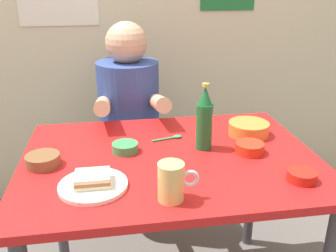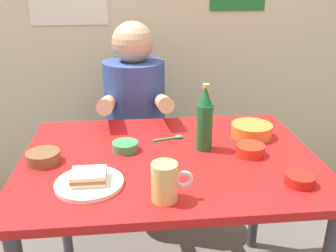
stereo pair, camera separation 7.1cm
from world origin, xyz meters
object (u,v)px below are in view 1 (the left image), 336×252
dining_table (170,177)px  beer_bottle (204,120)px  person_seated (129,101)px  plate_orange (93,185)px  sandwich (93,179)px  beer_mug (172,182)px  stool (132,170)px  sambal_bowl_red (302,175)px

dining_table → beer_bottle: beer_bottle is taller
person_seated → plate_orange: person_seated is taller
plate_orange → sandwich: bearing=0.0°
beer_mug → plate_orange: bearing=156.0°
sandwich → beer_bottle: (0.42, 0.23, 0.09)m
plate_orange → beer_mug: beer_mug is taller
stool → sandwich: 0.93m
stool → plate_orange: (-0.16, -0.82, 0.40)m
person_seated → beer_mug: 0.91m
beer_bottle → beer_mug: bearing=-118.5°
sandwich → beer_mug: size_ratio=0.87×
plate_orange → stool: bearing=78.9°
dining_table → sambal_bowl_red: sambal_bowl_red is taller
plate_orange → sambal_bowl_red: size_ratio=2.29×
plate_orange → sambal_bowl_red: bearing=-5.3°
stool → dining_table: bearing=-79.4°
dining_table → sandwich: 0.36m
sambal_bowl_red → sandwich: bearing=174.7°
plate_orange → sandwich: 0.02m
dining_table → sandwich: (-0.28, -0.19, 0.13)m
person_seated → dining_table: bearing=-79.2°
sandwich → beer_mug: 0.26m
person_seated → beer_mug: (0.08, -0.91, 0.03)m
stool → sambal_bowl_red: 1.10m
person_seated → beer_bottle: bearing=-65.8°
person_seated → sambal_bowl_red: 1.01m
person_seated → sambal_bowl_red: bearing=-59.3°
stool → sandwich: bearing=-101.1°
dining_table → beer_mug: 0.33m
stool → plate_orange: 0.92m
beer_bottle → sambal_bowl_red: 0.40m
beer_mug → sambal_bowl_red: bearing=5.5°
beer_bottle → stool: bearing=113.8°
stool → person_seated: (0.00, -0.01, 0.42)m
person_seated → sandwich: (-0.16, -0.81, 0.01)m
sandwich → sambal_bowl_red: sandwich is taller
dining_table → beer_mug: bearing=-98.4°
person_seated → beer_bottle: size_ratio=2.75×
person_seated → sandwich: person_seated is taller
plate_orange → beer_bottle: bearing=29.0°
sandwich → dining_table: bearing=33.8°
beer_mug → person_seated: bearing=94.7°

